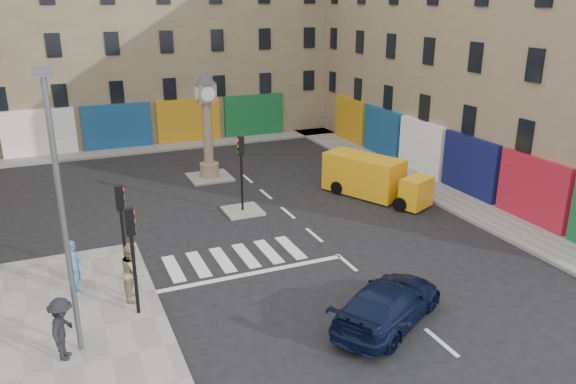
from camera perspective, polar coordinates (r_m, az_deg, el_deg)
ground at (r=21.99m, az=7.24°, el=-8.20°), size 120.00×120.00×0.00m
sidewalk_left at (r=17.79m, az=-22.69°, el=-16.59°), size 7.00×16.00×0.15m
sidewalk_right at (r=34.19m, az=11.48°, el=1.78°), size 2.60×30.00×0.15m
sidewalk_far at (r=40.65m, az=-13.81°, el=4.37°), size 32.00×2.40×0.15m
island_near at (r=27.88m, az=-4.62°, el=-1.91°), size 1.80×1.80×0.12m
island_far at (r=33.32m, az=-7.95°, el=1.50°), size 2.40×2.40×0.12m
building_right at (r=36.76m, az=20.75°, el=14.76°), size 10.00×30.00×16.00m
building_far at (r=45.18m, az=-16.03°, el=16.46°), size 32.00×10.00×17.00m
traffic_light_left_near at (r=18.57m, az=-15.57°, el=-5.15°), size 0.28×0.22×3.70m
traffic_light_left_far at (r=20.78m, az=-16.54°, el=-2.61°), size 0.28×0.22×3.70m
traffic_light_island at (r=27.08m, az=-4.76°, el=3.09°), size 0.28×0.22×3.70m
lamp_post at (r=16.39m, az=-22.08°, el=-0.98°), size 0.50×0.25×8.30m
clock_pillar at (r=32.44m, az=-8.23°, el=7.38°), size 1.20×1.20×6.10m
navy_sedan at (r=18.71m, az=10.15°, el=-11.06°), size 5.28×4.24×1.43m
yellow_van at (r=29.91m, az=8.59°, el=1.43°), size 4.03×6.04×2.13m
pedestrian_blue at (r=21.10m, az=-20.86°, el=-7.12°), size 0.60×0.81×2.01m
pedestrian_tan at (r=20.12m, az=-15.48°, el=-7.79°), size 1.02×1.16×2.02m
pedestrian_dark at (r=17.65m, az=-21.93°, el=-12.78°), size 1.05×1.40×1.92m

